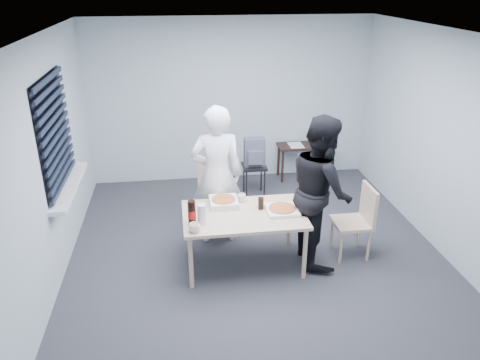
{
  "coord_description": "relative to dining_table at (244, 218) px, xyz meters",
  "views": [
    {
      "loc": [
        -0.89,
        -4.79,
        3.13
      ],
      "look_at": [
        -0.19,
        0.1,
        0.97
      ],
      "focal_mm": 35.0,
      "sensor_mm": 36.0,
      "label": 1
    }
  ],
  "objects": [
    {
      "name": "room",
      "position": [
        -2.01,
        0.56,
        0.83
      ],
      "size": [
        5.0,
        5.0,
        5.0
      ],
      "color": "#323337",
      "rests_on": "ground"
    },
    {
      "name": "dining_table",
      "position": [
        0.0,
        0.0,
        0.0
      ],
      "size": [
        1.38,
        0.87,
        0.67
      ],
      "color": "beige",
      "rests_on": "ground"
    },
    {
      "name": "chair_far",
      "position": [
        -0.24,
        1.11,
        -0.1
      ],
      "size": [
        0.42,
        0.42,
        0.89
      ],
      "color": "beige",
      "rests_on": "ground"
    },
    {
      "name": "chair_right",
      "position": [
        1.39,
        0.03,
        -0.1
      ],
      "size": [
        0.42,
        0.42,
        0.89
      ],
      "color": "beige",
      "rests_on": "ground"
    },
    {
      "name": "person_white",
      "position": [
        -0.24,
        0.63,
        0.28
      ],
      "size": [
        0.65,
        0.42,
        1.77
      ],
      "primitive_type": "imported",
      "rotation": [
        0.0,
        0.0,
        3.14
      ],
      "color": "white",
      "rests_on": "ground"
    },
    {
      "name": "person_black",
      "position": [
        0.89,
        0.03,
        0.28
      ],
      "size": [
        0.47,
        0.86,
        1.77
      ],
      "primitive_type": "imported",
      "rotation": [
        0.0,
        0.0,
        1.57
      ],
      "color": "black",
      "rests_on": "ground"
    },
    {
      "name": "side_table",
      "position": [
        1.38,
        2.44,
        -0.11
      ],
      "size": [
        0.87,
        0.39,
        0.58
      ],
      "color": "black",
      "rests_on": "ground"
    },
    {
      "name": "stool",
      "position": [
        0.44,
        1.86,
        -0.22
      ],
      "size": [
        0.36,
        0.36,
        0.5
      ],
      "color": "black",
      "rests_on": "ground"
    },
    {
      "name": "backpack",
      "position": [
        0.44,
        1.85,
        0.1
      ],
      "size": [
        0.31,
        0.23,
        0.43
      ],
      "rotation": [
        0.0,
        0.0,
        -0.12
      ],
      "color": "slate",
      "rests_on": "stool"
    },
    {
      "name": "pizza_box_a",
      "position": [
        -0.2,
        0.25,
        0.1
      ],
      "size": [
        0.33,
        0.33,
        0.08
      ],
      "rotation": [
        0.0,
        0.0,
        -0.02
      ],
      "color": "white",
      "rests_on": "dining_table"
    },
    {
      "name": "pizza_box_b",
      "position": [
        0.44,
        -0.01,
        0.08
      ],
      "size": [
        0.36,
        0.36,
        0.05
      ],
      "rotation": [
        0.0,
        0.0,
        -0.2
      ],
      "color": "white",
      "rests_on": "dining_table"
    },
    {
      "name": "mug_a",
      "position": [
        -0.57,
        -0.34,
        0.11
      ],
      "size": [
        0.17,
        0.17,
        0.1
      ],
      "primitive_type": "imported",
      "rotation": [
        0.0,
        0.0,
        0.52
      ],
      "color": "white",
      "rests_on": "dining_table"
    },
    {
      "name": "mug_b",
      "position": [
        0.02,
        0.3,
        0.11
      ],
      "size": [
        0.1,
        0.1,
        0.09
      ],
      "primitive_type": "imported",
      "color": "white",
      "rests_on": "dining_table"
    },
    {
      "name": "cola_glass",
      "position": [
        0.21,
        0.08,
        0.13
      ],
      "size": [
        0.07,
        0.07,
        0.14
      ],
      "primitive_type": "cylinder",
      "rotation": [
        0.0,
        0.0,
        0.05
      ],
      "color": "black",
      "rests_on": "dining_table"
    },
    {
      "name": "soda_bottle",
      "position": [
        -0.59,
        -0.17,
        0.19
      ],
      "size": [
        0.09,
        0.09,
        0.28
      ],
      "rotation": [
        0.0,
        0.0,
        -0.09
      ],
      "color": "black",
      "rests_on": "dining_table"
    },
    {
      "name": "plastic_cups",
      "position": [
        -0.48,
        -0.16,
        0.17
      ],
      "size": [
        0.11,
        0.11,
        0.22
      ],
      "primitive_type": "cylinder",
      "rotation": [
        0.0,
        0.0,
        0.24
      ],
      "color": "silver",
      "rests_on": "dining_table"
    },
    {
      "name": "rubber_band",
      "position": [
        0.29,
        -0.26,
        0.06
      ],
      "size": [
        0.06,
        0.06,
        0.0
      ],
      "primitive_type": "torus",
      "rotation": [
        0.0,
        0.0,
        -0.16
      ],
      "color": "red",
      "rests_on": "dining_table"
    },
    {
      "name": "papers",
      "position": [
        1.23,
        2.43,
        -0.03
      ],
      "size": [
        0.32,
        0.37,
        0.01
      ],
      "primitive_type": "cube",
      "rotation": [
        0.0,
        0.0,
        0.35
      ],
      "color": "white",
      "rests_on": "side_table"
    },
    {
      "name": "black_box",
      "position": [
        1.6,
        2.47,
        -0.0
      ],
      "size": [
        0.14,
        0.11,
        0.05
      ],
      "primitive_type": "cube",
      "rotation": [
        0.0,
        0.0,
        0.22
      ],
      "color": "black",
      "rests_on": "side_table"
    }
  ]
}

